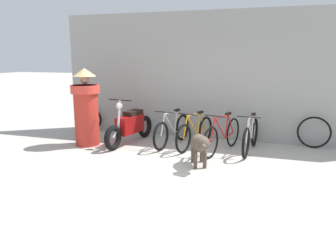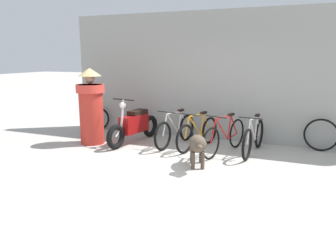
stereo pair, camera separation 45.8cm
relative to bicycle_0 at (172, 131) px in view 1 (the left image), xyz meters
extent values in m
plane|color=#ADA89E|center=(0.88, -2.02, -0.33)|extent=(60.00, 60.00, 0.00)
cube|color=gray|center=(0.88, 0.96, 1.17)|extent=(7.93, 0.20, 3.00)
torus|color=black|center=(-0.10, -0.50, -0.02)|extent=(0.17, 0.63, 0.63)
torus|color=black|center=(0.10, 0.50, -0.02)|extent=(0.17, 0.63, 0.63)
cylinder|color=beige|center=(-0.02, -0.11, 0.18)|extent=(0.12, 0.50, 0.52)
cylinder|color=beige|center=(0.03, 0.17, 0.17)|extent=(0.05, 0.13, 0.48)
cylinder|color=beige|center=(-0.01, -0.06, 0.42)|extent=(0.14, 0.58, 0.06)
cylinder|color=beige|center=(0.06, 0.31, -0.04)|extent=(0.10, 0.38, 0.07)
cylinder|color=beige|center=(0.07, 0.36, 0.19)|extent=(0.08, 0.30, 0.44)
cylinder|color=beige|center=(-0.08, -0.43, 0.21)|extent=(0.06, 0.18, 0.46)
cube|color=black|center=(0.04, 0.22, 0.43)|extent=(0.10, 0.19, 0.05)
cylinder|color=black|center=(-0.07, -0.35, 0.47)|extent=(0.46, 0.11, 0.02)
torus|color=black|center=(0.41, -0.54, -0.03)|extent=(0.21, 0.61, 0.62)
torus|color=black|center=(0.67, 0.43, -0.03)|extent=(0.21, 0.61, 0.62)
cylinder|color=orange|center=(0.51, -0.16, 0.17)|extent=(0.16, 0.49, 0.51)
cylinder|color=orange|center=(0.58, 0.12, 0.16)|extent=(0.06, 0.13, 0.47)
cylinder|color=orange|center=(0.52, -0.11, 0.41)|extent=(0.18, 0.57, 0.06)
cylinder|color=orange|center=(0.62, 0.25, -0.05)|extent=(0.13, 0.37, 0.07)
cylinder|color=orange|center=(0.63, 0.30, 0.18)|extent=(0.11, 0.30, 0.43)
cylinder|color=orange|center=(0.43, -0.47, 0.20)|extent=(0.07, 0.18, 0.46)
cube|color=black|center=(0.60, 0.16, 0.42)|extent=(0.11, 0.19, 0.05)
cylinder|color=black|center=(0.44, -0.39, 0.46)|extent=(0.45, 0.14, 0.02)
torus|color=black|center=(1.00, -0.71, -0.02)|extent=(0.22, 0.62, 0.64)
torus|color=black|center=(1.31, 0.32, -0.02)|extent=(0.22, 0.62, 0.64)
cylinder|color=red|center=(1.12, -0.31, 0.19)|extent=(0.18, 0.52, 0.53)
cylinder|color=red|center=(1.21, -0.01, 0.17)|extent=(0.07, 0.14, 0.48)
cylinder|color=red|center=(1.14, -0.26, 0.43)|extent=(0.20, 0.60, 0.06)
cylinder|color=red|center=(1.25, 0.13, -0.04)|extent=(0.14, 0.40, 0.08)
cylinder|color=red|center=(1.27, 0.18, 0.20)|extent=(0.12, 0.31, 0.45)
cylinder|color=red|center=(1.02, -0.63, 0.21)|extent=(0.08, 0.19, 0.47)
cube|color=black|center=(1.22, 0.04, 0.44)|extent=(0.12, 0.19, 0.05)
cylinder|color=black|center=(1.05, -0.56, 0.49)|extent=(0.45, 0.15, 0.02)
torus|color=black|center=(1.66, -0.52, -0.02)|extent=(0.12, 0.63, 0.62)
torus|color=black|center=(1.77, 0.49, -0.02)|extent=(0.12, 0.63, 0.62)
cylinder|color=beige|center=(1.70, -0.13, 0.18)|extent=(0.08, 0.50, 0.52)
cylinder|color=beige|center=(1.73, 0.16, 0.16)|extent=(0.04, 0.13, 0.47)
cylinder|color=beige|center=(1.71, -0.08, 0.41)|extent=(0.09, 0.59, 0.06)
cylinder|color=beige|center=(1.75, 0.30, -0.05)|extent=(0.07, 0.39, 0.07)
cylinder|color=beige|center=(1.75, 0.35, 0.19)|extent=(0.06, 0.30, 0.44)
cylinder|color=beige|center=(1.67, -0.45, 0.20)|extent=(0.05, 0.18, 0.46)
cube|color=black|center=(1.74, 0.21, 0.43)|extent=(0.09, 0.19, 0.05)
cylinder|color=black|center=(1.68, -0.37, 0.47)|extent=(0.46, 0.07, 0.02)
torus|color=black|center=(-1.08, -0.79, -0.06)|extent=(0.21, 0.55, 0.54)
torus|color=black|center=(-0.86, 0.50, -0.06)|extent=(0.21, 0.55, 0.54)
cube|color=maroon|center=(-0.97, -0.14, 0.11)|extent=(0.41, 0.82, 0.39)
cube|color=black|center=(-0.94, 0.00, 0.36)|extent=(0.32, 0.54, 0.10)
cylinder|color=silver|center=(-1.04, -0.55, 0.41)|extent=(0.07, 0.15, 0.61)
cylinder|color=silver|center=(-1.06, -0.69, 0.03)|extent=(0.08, 0.23, 0.21)
cylinder|color=black|center=(-1.03, -0.50, 0.71)|extent=(0.58, 0.12, 0.03)
sphere|color=silver|center=(-1.03, -0.53, 0.59)|extent=(0.16, 0.16, 0.14)
ellipsoid|color=#4C3F33|center=(0.87, -1.19, 0.09)|extent=(0.49, 0.64, 0.31)
cylinder|color=#4C3F33|center=(1.02, -1.32, -0.18)|extent=(0.09, 0.09, 0.31)
cylinder|color=#4C3F33|center=(0.86, -1.39, -0.18)|extent=(0.09, 0.09, 0.31)
cylinder|color=#4C3F33|center=(0.89, -1.00, -0.18)|extent=(0.09, 0.09, 0.31)
cylinder|color=#4C3F33|center=(0.73, -1.06, -0.18)|extent=(0.09, 0.09, 0.31)
sphere|color=#4C3F33|center=(1.00, -1.52, 0.17)|extent=(0.34, 0.34, 0.26)
ellipsoid|color=#4C3F33|center=(1.04, -1.63, 0.15)|extent=(0.15, 0.17, 0.10)
cylinder|color=#4C3F33|center=(0.74, -0.83, 0.06)|extent=(0.13, 0.25, 0.17)
cylinder|color=#B72D23|center=(-1.84, -0.55, 0.34)|extent=(0.70, 0.70, 1.35)
cylinder|color=#D63C32|center=(-1.84, -0.55, 0.93)|extent=(0.82, 0.82, 0.18)
sphere|color=tan|center=(-1.84, -0.55, 1.15)|extent=(0.28, 0.28, 0.21)
cone|color=tan|center=(-1.84, -0.55, 1.29)|extent=(0.66, 0.66, 0.18)
torus|color=black|center=(-2.52, 0.71, -0.02)|extent=(0.63, 0.18, 0.63)
torus|color=black|center=(3.00, 0.70, 0.02)|extent=(0.70, 0.14, 0.70)
camera|label=1|loc=(2.09, -6.85, 1.63)|focal=35.00mm
camera|label=2|loc=(2.52, -6.69, 1.63)|focal=35.00mm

